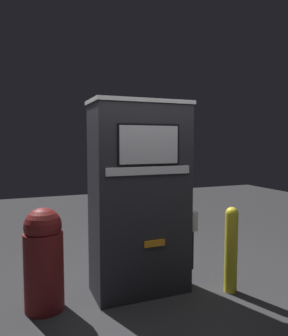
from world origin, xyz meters
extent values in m
plane|color=#2D2D30|center=(0.00, 0.00, 0.00)|extent=(14.00, 14.00, 0.00)
cube|color=#28282D|center=(0.00, 0.26, 0.55)|extent=(1.01, 0.52, 1.09)
cube|color=#28282D|center=(0.00, 0.26, 1.56)|extent=(1.01, 0.52, 0.93)
cube|color=silver|center=(0.00, 0.26, 2.04)|extent=(1.04, 0.55, 0.04)
cube|color=black|center=(0.00, -0.01, 1.60)|extent=(0.65, 0.01, 0.41)
cube|color=silver|center=(0.00, -0.01, 1.60)|extent=(0.62, 0.01, 0.38)
cube|color=silver|center=(0.00, -0.01, 1.35)|extent=(0.89, 0.02, 0.08)
cube|color=orange|center=(0.06, -0.01, 0.60)|extent=(0.23, 0.02, 0.07)
cube|color=silver|center=(0.55, 0.16, 0.77)|extent=(0.09, 0.23, 0.21)
cylinder|color=black|center=(0.55, 0.08, 0.44)|extent=(0.03, 0.03, 0.43)
cylinder|color=yellow|center=(0.91, -0.13, 0.43)|extent=(0.14, 0.14, 0.87)
sphere|color=yellow|center=(0.91, -0.13, 0.87)|extent=(0.14, 0.14, 0.14)
cylinder|color=maroon|center=(-1.01, 0.23, 0.38)|extent=(0.38, 0.38, 0.76)
sphere|color=maroon|center=(-1.01, 0.23, 0.82)|extent=(0.36, 0.36, 0.36)
camera|label=1|loc=(-1.25, -2.99, 1.63)|focal=35.00mm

